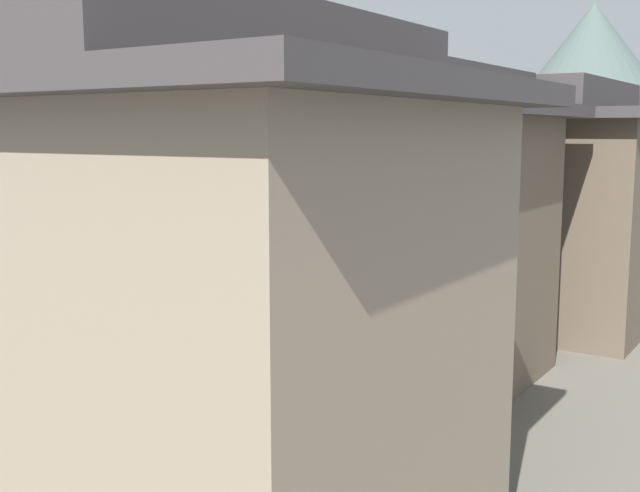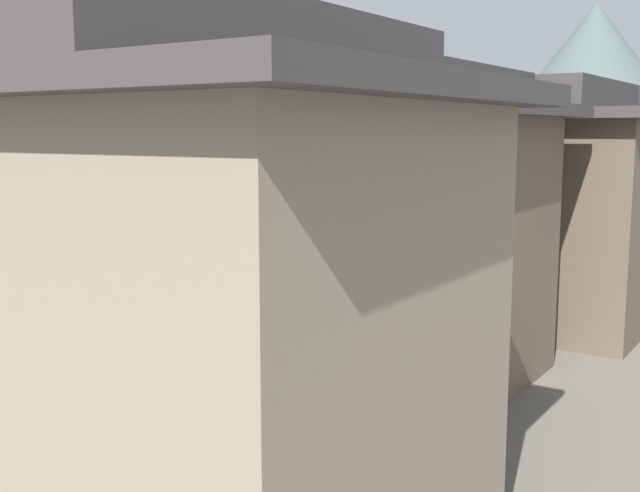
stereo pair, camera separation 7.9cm
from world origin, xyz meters
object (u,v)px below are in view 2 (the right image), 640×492
at_px(house_waterfront_nearest, 189,306).
at_px(house_waterfront_tall, 544,207).
at_px(boat_midriver_upstream, 574,202).
at_px(boat_moored_second, 511,258).
at_px(boat_moored_nearest, 597,206).
at_px(boat_upstream_distant, 386,301).
at_px(boat_midriver_drifting, 248,315).
at_px(house_waterfront_second, 399,236).
at_px(house_waterfront_narrow, 602,192).
at_px(boat_moored_far, 550,239).
at_px(boat_moored_third, 310,267).

bearing_deg(house_waterfront_nearest, house_waterfront_tall, 91.09).
bearing_deg(boat_midriver_upstream, boat_moored_second, -79.58).
bearing_deg(boat_moored_nearest, boat_upstream_distant, -86.29).
relative_size(boat_moored_second, boat_midriver_drifting, 1.01).
bearing_deg(boat_moored_second, boat_moored_nearest, 96.01).
relative_size(house_waterfront_second, house_waterfront_narrow, 1.18).
height_order(boat_moored_far, boat_midriver_upstream, boat_moored_far).
relative_size(boat_moored_second, house_waterfront_tall, 0.75).
relative_size(boat_moored_far, boat_upstream_distant, 1.01).
bearing_deg(boat_moored_third, boat_midriver_upstream, 89.02).
bearing_deg(boat_moored_nearest, house_waterfront_tall, -78.05).
xyz_separation_m(boat_midriver_drifting, house_waterfront_nearest, (8.89, -12.07, 3.68)).
bearing_deg(boat_midriver_upstream, boat_moored_nearest, -53.90).
bearing_deg(boat_midriver_drifting, house_waterfront_nearest, -53.63).
height_order(boat_moored_nearest, boat_moored_third, boat_moored_nearest).
bearing_deg(boat_midriver_drifting, boat_upstream_distant, 58.66).
bearing_deg(boat_moored_third, boat_midriver_drifting, -68.39).
height_order(boat_moored_third, house_waterfront_narrow, house_waterfront_narrow).
height_order(boat_moored_nearest, house_waterfront_nearest, house_waterfront_nearest).
xyz_separation_m(boat_midriver_drifting, boat_midriver_upstream, (-2.62, 45.22, -0.05)).
relative_size(boat_moored_far, boat_midriver_drifting, 0.84).
bearing_deg(house_waterfront_narrow, boat_moored_far, 112.45).
bearing_deg(house_waterfront_second, house_waterfront_nearest, -82.89).
height_order(boat_upstream_distant, house_waterfront_tall, house_waterfront_tall).
height_order(boat_upstream_distant, house_waterfront_nearest, house_waterfront_nearest).
distance_m(boat_midriver_drifting, boat_upstream_distant, 4.91).
bearing_deg(boat_moored_nearest, boat_midriver_drifting, -90.19).
height_order(boat_moored_third, house_waterfront_second, house_waterfront_second).
distance_m(house_waterfront_nearest, house_waterfront_second, 6.58).
distance_m(boat_moored_third, house_waterfront_narrow, 12.53).
bearing_deg(boat_midriver_upstream, boat_upstream_distant, -82.82).
distance_m(boat_upstream_distant, house_waterfront_narrow, 7.69).
bearing_deg(boat_moored_far, house_waterfront_second, -78.82).
height_order(boat_midriver_drifting, boat_upstream_distant, boat_midriver_drifting).
height_order(house_waterfront_second, house_waterfront_tall, same).
distance_m(boat_moored_nearest, boat_midriver_upstream, 4.68).
xyz_separation_m(boat_upstream_distant, house_waterfront_narrow, (6.11, 2.84, 3.71)).
height_order(boat_moored_nearest, boat_midriver_drifting, boat_moored_nearest).
bearing_deg(boat_moored_second, boat_moored_third, -131.20).
relative_size(boat_moored_far, house_waterfront_nearest, 0.58).
distance_m(boat_moored_nearest, boat_midriver_drifting, 41.44).
relative_size(boat_moored_nearest, house_waterfront_second, 0.52).
relative_size(boat_moored_far, house_waterfront_narrow, 0.62).
bearing_deg(house_waterfront_second, boat_midriver_drifting, 145.54).
xyz_separation_m(boat_moored_far, house_waterfront_tall, (5.86, -19.98, 3.59)).
distance_m(boat_midriver_drifting, house_waterfront_tall, 9.48).
distance_m(boat_upstream_distant, house_waterfront_nearest, 17.84).
distance_m(boat_upstream_distant, house_waterfront_second, 11.78).
xyz_separation_m(boat_moored_nearest, boat_moored_third, (-3.39, -33.23, -0.07)).
bearing_deg(boat_moored_third, boat_moored_far, 65.30).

